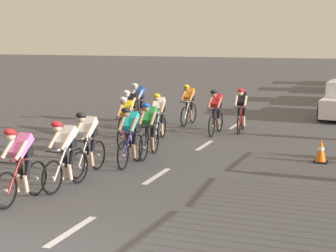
# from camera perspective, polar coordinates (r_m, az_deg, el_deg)

# --- Properties ---
(lane_markings_centre) EXTENTS (0.14, 17.60, 0.01)m
(lane_markings_centre) POSITION_cam_1_polar(r_m,az_deg,el_deg) (13.19, -1.17, -5.14)
(lane_markings_centre) COLOR white
(lane_markings_centre) RESTS_ON ground
(cyclist_lead) EXTENTS (0.42, 1.72, 1.56)m
(cyclist_lead) POSITION_cam_1_polar(r_m,az_deg,el_deg) (11.36, -14.88, -3.72)
(cyclist_lead) COLOR black
(cyclist_lead) RESTS_ON ground
(cyclist_second) EXTENTS (0.44, 1.72, 1.56)m
(cyclist_second) POSITION_cam_1_polar(r_m,az_deg,el_deg) (12.13, -10.48, -2.75)
(cyclist_second) COLOR black
(cyclist_second) RESTS_ON ground
(cyclist_third) EXTENTS (0.42, 1.72, 1.56)m
(cyclist_third) POSITION_cam_1_polar(r_m,az_deg,el_deg) (13.35, -8.25, -1.61)
(cyclist_third) COLOR black
(cyclist_third) RESTS_ON ground
(cyclist_fourth) EXTENTS (0.42, 1.72, 1.56)m
(cyclist_fourth) POSITION_cam_1_polar(r_m,az_deg,el_deg) (14.12, -3.90, -0.95)
(cyclist_fourth) COLOR black
(cyclist_fourth) RESTS_ON ground
(cyclist_fifth) EXTENTS (0.44, 1.72, 1.56)m
(cyclist_fifth) POSITION_cam_1_polar(r_m,az_deg,el_deg) (15.09, -1.95, -0.28)
(cyclist_fifth) COLOR black
(cyclist_fifth) RESTS_ON ground
(cyclist_sixth) EXTENTS (0.45, 1.72, 1.56)m
(cyclist_sixth) POSITION_cam_1_polar(r_m,az_deg,el_deg) (16.61, -4.27, 0.57)
(cyclist_sixth) COLOR black
(cyclist_sixth) RESTS_ON ground
(cyclist_seventh) EXTENTS (0.45, 1.72, 1.56)m
(cyclist_seventh) POSITION_cam_1_polar(r_m,az_deg,el_deg) (17.50, -0.94, 1.03)
(cyclist_seventh) COLOR black
(cyclist_seventh) RESTS_ON ground
(cyclist_eighth) EXTENTS (0.42, 1.72, 1.56)m
(cyclist_eighth) POSITION_cam_1_polar(r_m,az_deg,el_deg) (18.67, 4.90, 1.51)
(cyclist_eighth) COLOR black
(cyclist_eighth) RESTS_ON ground
(cyclist_ninth) EXTENTS (0.44, 1.72, 1.56)m
(cyclist_ninth) POSITION_cam_1_polar(r_m,az_deg,el_deg) (18.55, -3.84, 1.48)
(cyclist_ninth) COLOR black
(cyclist_ninth) RESTS_ON ground
(cyclist_tenth) EXTENTS (0.44, 1.72, 1.56)m
(cyclist_tenth) POSITION_cam_1_polar(r_m,az_deg,el_deg) (19.27, 7.50, 1.71)
(cyclist_tenth) COLOR black
(cyclist_tenth) RESTS_ON ground
(cyclist_eleventh) EXTENTS (0.42, 1.72, 1.56)m
(cyclist_eleventh) POSITION_cam_1_polar(r_m,az_deg,el_deg) (20.67, 2.12, 2.28)
(cyclist_eleventh) COLOR black
(cyclist_eleventh) RESTS_ON ground
(cyclist_twelfth) EXTENTS (0.43, 1.72, 1.56)m
(cyclist_twelfth) POSITION_cam_1_polar(r_m,az_deg,el_deg) (21.21, -3.06, 2.45)
(cyclist_twelfth) COLOR black
(cyclist_twelfth) RESTS_ON ground
(traffic_cone_near) EXTENTS (0.36, 0.36, 0.64)m
(traffic_cone_near) POSITION_cam_1_polar(r_m,az_deg,el_deg) (15.06, 15.35, -2.46)
(traffic_cone_near) COLOR black
(traffic_cone_near) RESTS_ON ground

